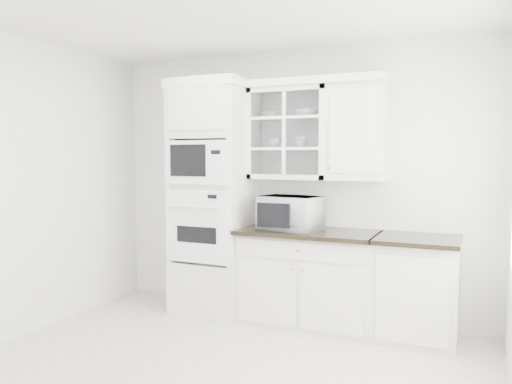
% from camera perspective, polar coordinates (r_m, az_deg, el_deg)
% --- Properties ---
extents(ground, '(4.00, 3.50, 0.01)m').
position_cam_1_polar(ground, '(3.91, -5.31, -20.41)').
color(ground, beige).
rests_on(ground, ground).
extents(room_shell, '(4.00, 3.50, 2.70)m').
position_cam_1_polar(room_shell, '(3.94, -2.39, 6.34)').
color(room_shell, white).
rests_on(room_shell, ground).
extents(oven_column, '(0.76, 0.68, 2.40)m').
position_cam_1_polar(oven_column, '(5.18, -4.90, -0.63)').
color(oven_column, silver).
rests_on(oven_column, ground).
extents(base_cabinet_run, '(1.32, 0.67, 0.92)m').
position_cam_1_polar(base_cabinet_run, '(4.91, 6.04, -9.61)').
color(base_cabinet_run, silver).
rests_on(base_cabinet_run, ground).
extents(extra_base_cabinet, '(0.72, 0.67, 0.92)m').
position_cam_1_polar(extra_base_cabinet, '(4.71, 17.88, -10.39)').
color(extra_base_cabinet, silver).
rests_on(extra_base_cabinet, ground).
extents(upper_cabinet_glass, '(0.80, 0.33, 0.90)m').
position_cam_1_polar(upper_cabinet_glass, '(4.99, 3.91, 6.67)').
color(upper_cabinet_glass, silver).
rests_on(upper_cabinet_glass, room_shell).
extents(upper_cabinet_solid, '(0.55, 0.33, 0.90)m').
position_cam_1_polar(upper_cabinet_solid, '(4.80, 11.54, 6.70)').
color(upper_cabinet_solid, silver).
rests_on(upper_cabinet_solid, room_shell).
extents(crown_molding, '(2.14, 0.38, 0.07)m').
position_cam_1_polar(crown_molding, '(5.05, 2.69, 12.17)').
color(crown_molding, white).
rests_on(crown_molding, room_shell).
extents(countertop_microwave, '(0.63, 0.55, 0.32)m').
position_cam_1_polar(countertop_microwave, '(4.83, 4.05, -2.37)').
color(countertop_microwave, white).
rests_on(countertop_microwave, base_cabinet_run).
extents(bowl_a, '(0.31, 0.31, 0.06)m').
position_cam_1_polar(bowl_a, '(5.07, 2.07, 8.79)').
color(bowl_a, white).
rests_on(bowl_a, upper_cabinet_glass).
extents(bowl_b, '(0.25, 0.25, 0.07)m').
position_cam_1_polar(bowl_b, '(4.93, 5.65, 8.96)').
color(bowl_b, white).
rests_on(bowl_b, upper_cabinet_glass).
extents(cup_a, '(0.15, 0.15, 0.10)m').
position_cam_1_polar(cup_a, '(5.03, 2.22, 5.62)').
color(cup_a, white).
rests_on(cup_a, upper_cabinet_glass).
extents(cup_b, '(0.12, 0.12, 0.11)m').
position_cam_1_polar(cup_b, '(4.96, 5.14, 5.67)').
color(cup_b, white).
rests_on(cup_b, upper_cabinet_glass).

